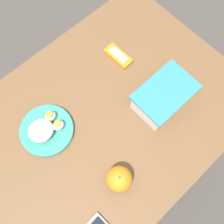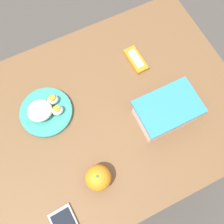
% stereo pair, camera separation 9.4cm
% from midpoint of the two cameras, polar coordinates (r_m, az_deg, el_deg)
% --- Properties ---
extents(ground_plane, '(10.00, 10.00, 0.00)m').
position_cam_midpoint_polar(ground_plane, '(1.72, -0.45, -9.93)').
color(ground_plane, '#4C4742').
extents(table, '(1.12, 0.77, 0.78)m').
position_cam_midpoint_polar(table, '(1.08, -0.71, -3.67)').
color(table, brown).
rests_on(table, ground_plane).
extents(food_container, '(0.22, 0.15, 0.10)m').
position_cam_midpoint_polar(food_container, '(0.96, 14.46, -0.30)').
color(food_container, white).
rests_on(food_container, table).
extents(orange_fruit, '(0.09, 0.09, 0.09)m').
position_cam_midpoint_polar(orange_fruit, '(0.88, 0.11, -14.57)').
color(orange_fruit, orange).
rests_on(orange_fruit, table).
extents(rice_plate, '(0.19, 0.19, 0.07)m').
position_cam_midpoint_polar(rice_plate, '(0.97, -11.76, -0.18)').
color(rice_plate, teal).
rests_on(rice_plate, table).
extents(candy_bar, '(0.05, 0.12, 0.02)m').
position_cam_midpoint_polar(candy_bar, '(1.07, 7.74, 10.87)').
color(candy_bar, orange).
rests_on(candy_bar, table).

